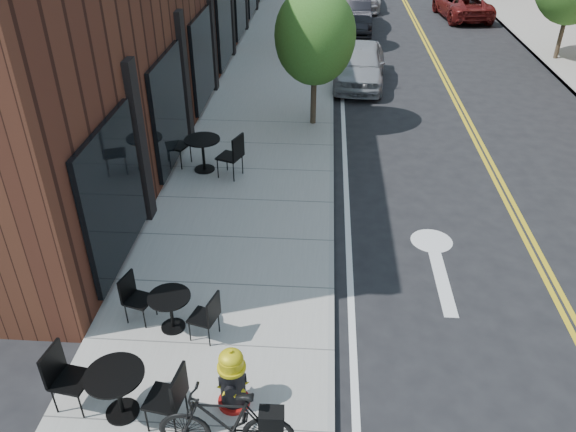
{
  "coord_description": "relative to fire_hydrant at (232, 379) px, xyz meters",
  "views": [
    {
      "loc": [
        -0.31,
        -6.3,
        6.56
      ],
      "look_at": [
        -0.89,
        2.47,
        1.0
      ],
      "focal_mm": 35.0,
      "sensor_mm": 36.0,
      "label": 1
    }
  ],
  "objects": [
    {
      "name": "ground",
      "position": [
        1.41,
        1.1,
        -0.61
      ],
      "size": [
        120.0,
        120.0,
        0.0
      ],
      "primitive_type": "plane",
      "color": "black",
      "rests_on": "ground"
    },
    {
      "name": "sidewalk_near",
      "position": [
        -0.59,
        11.1,
        -0.55
      ],
      "size": [
        4.0,
        70.0,
        0.12
      ],
      "primitive_type": "cube",
      "color": "#9E9B93",
      "rests_on": "ground"
    },
    {
      "name": "tree_near_a",
      "position": [
        0.81,
        10.1,
        2.0
      ],
      "size": [
        2.2,
        2.2,
        3.81
      ],
      "color": "#382B1E",
      "rests_on": "sidewalk_near"
    },
    {
      "name": "fire_hydrant",
      "position": [
        0.0,
        0.0,
        0.0
      ],
      "size": [
        0.55,
        0.55,
        1.03
      ],
      "rotation": [
        0.0,
        0.0,
        0.26
      ],
      "color": "maroon",
      "rests_on": "sidewalk_near"
    },
    {
      "name": "bicycle_left",
      "position": [
        0.03,
        -0.73,
        0.03
      ],
      "size": [
        1.74,
        0.52,
        1.04
      ],
      "primitive_type": "imported",
      "rotation": [
        0.0,
        0.0,
        -1.55
      ],
      "color": "black",
      "rests_on": "sidewalk_near"
    },
    {
      "name": "bistro_set_a",
      "position": [
        -1.22,
        1.44,
        -0.06
      ],
      "size": [
        1.62,
        0.85,
        0.85
      ],
      "rotation": [
        0.0,
        0.0,
        -0.29
      ],
      "color": "black",
      "rests_on": "sidewalk_near"
    },
    {
      "name": "bistro_set_b",
      "position": [
        -1.51,
        -0.26,
        0.01
      ],
      "size": [
        1.88,
        0.91,
        0.99
      ],
      "rotation": [
        0.0,
        0.0,
        -0.16
      ],
      "color": "black",
      "rests_on": "sidewalk_near"
    },
    {
      "name": "bistro_set_c",
      "position": [
        -1.77,
        6.96,
        0.06
      ],
      "size": [
        2.04,
        1.2,
        1.08
      ],
      "rotation": [
        0.0,
        0.0,
        -0.37
      ],
      "color": "black",
      "rests_on": "sidewalk_near"
    },
    {
      "name": "parked_car_a",
      "position": [
        2.32,
        13.96,
        0.09
      ],
      "size": [
        2.0,
        4.21,
        1.39
      ],
      "primitive_type": "imported",
      "rotation": [
        0.0,
        0.0,
        -0.09
      ],
      "color": "#999AA0",
      "rests_on": "ground"
    },
    {
      "name": "parked_car_b",
      "position": [
        2.21,
        21.32,
        0.18
      ],
      "size": [
        1.7,
        4.82,
        1.59
      ],
      "primitive_type": "imported",
      "rotation": [
        0.0,
        0.0,
        -0.0
      ],
      "color": "black",
      "rests_on": "ground"
    },
    {
      "name": "parked_car_far",
      "position": [
        7.71,
        24.07,
        0.01
      ],
      "size": [
        2.54,
        4.64,
        1.23
      ],
      "primitive_type": "imported",
      "rotation": [
        0.0,
        0.0,
        3.26
      ],
      "color": "maroon",
      "rests_on": "ground"
    }
  ]
}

